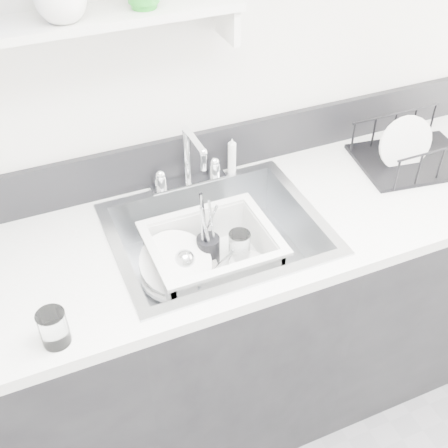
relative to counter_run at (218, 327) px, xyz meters
name	(u,v)px	position (x,y,z in m)	size (l,w,h in m)	color
counter_run	(218,327)	(0.00, 0.00, 0.00)	(3.20, 0.62, 0.92)	black
backsplash	(183,158)	(0.00, 0.30, 0.54)	(3.20, 0.02, 0.16)	black
sink	(218,251)	(0.00, 0.00, 0.37)	(0.64, 0.52, 0.20)	silver
faucet	(189,171)	(0.00, 0.25, 0.52)	(0.26, 0.18, 0.23)	silver
side_sprayer	(232,156)	(0.16, 0.25, 0.53)	(0.03, 0.03, 0.14)	silver
wall_shelf	(49,28)	(-0.35, 0.23, 1.05)	(1.00, 0.16, 0.12)	silver
wash_tub	(212,255)	(-0.02, -0.01, 0.37)	(0.39, 0.32, 0.15)	silver
plate_stack	(179,269)	(-0.13, 0.01, 0.34)	(0.27, 0.27, 0.11)	white
utensil_cup	(208,247)	(-0.02, 0.04, 0.36)	(0.07, 0.07, 0.25)	black
ladle	(204,271)	(-0.06, -0.04, 0.34)	(0.26, 0.09, 0.08)	silver
tumbler_in_tub	(239,246)	(0.08, 0.01, 0.36)	(0.07, 0.07, 0.10)	white
tumbler_counter	(54,328)	(-0.53, -0.23, 0.51)	(0.07, 0.07, 0.10)	white
dish_rack	(416,145)	(0.78, 0.07, 0.53)	(0.39, 0.29, 0.14)	black
bowl_small	(248,267)	(0.08, -0.06, 0.33)	(0.12, 0.12, 0.04)	white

